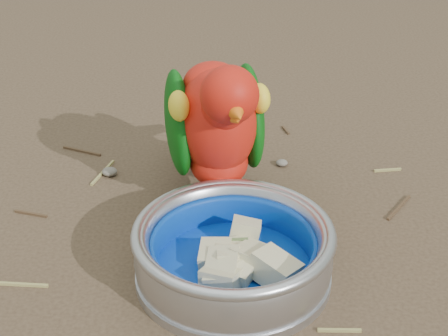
{
  "coord_description": "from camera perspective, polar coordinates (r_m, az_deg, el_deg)",
  "views": [
    {
      "loc": [
        0.06,
        -0.47,
        0.44
      ],
      "look_at": [
        0.08,
        0.18,
        0.08
      ],
      "focal_mm": 55.0,
      "sensor_mm": 36.0,
      "label": 1
    }
  ],
  "objects": [
    {
      "name": "food_bowl",
      "position": [
        0.71,
        0.76,
        -8.63
      ],
      "size": [
        0.2,
        0.2,
        0.02
      ],
      "primitive_type": "cylinder",
      "color": "#B2B2BA",
      "rests_on": "ground"
    },
    {
      "name": "bowl_wall",
      "position": [
        0.69,
        0.78,
        -6.66
      ],
      "size": [
        0.2,
        0.2,
        0.04
      ],
      "primitive_type": null,
      "color": "#B2B2BA",
      "rests_on": "food_bowl"
    },
    {
      "name": "fruit_wedges",
      "position": [
        0.69,
        0.78,
        -7.12
      ],
      "size": [
        0.12,
        0.12,
        0.03
      ],
      "primitive_type": null,
      "color": "beige",
      "rests_on": "food_bowl"
    },
    {
      "name": "lory_parrot",
      "position": [
        0.78,
        -0.56,
        2.77
      ],
      "size": [
        0.15,
        0.25,
        0.19
      ],
      "primitive_type": null,
      "rotation": [
        0.0,
        0.0,
        -2.96
      ],
      "color": "red",
      "rests_on": "ground"
    },
    {
      "name": "ground_debris",
      "position": [
        0.68,
        -5.13,
        -10.82
      ],
      "size": [
        0.9,
        0.8,
        0.01
      ],
      "primitive_type": null,
      "color": "#9D9352",
      "rests_on": "ground"
    }
  ]
}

